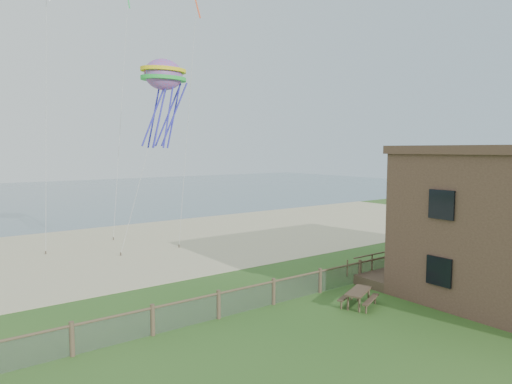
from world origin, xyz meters
TOP-DOWN VIEW (x-y plane):
  - ground at (0.00, 0.00)m, footprint 160.00×160.00m
  - sand_beach at (0.00, 22.00)m, footprint 72.00×20.00m
  - ocean at (0.00, 66.00)m, footprint 160.00×68.00m
  - chainlink_fence at (0.00, 6.00)m, footprint 36.20×0.20m
  - motel_deck at (13.00, 5.00)m, footprint 15.00×2.00m
  - picnic_table at (3.00, 3.48)m, footprint 2.28×2.04m
  - octopus_kite at (-0.27, 16.82)m, footprint 3.19×2.41m

SIDE VIEW (x-z plane):
  - ground at x=0.00m, z-range 0.00..0.00m
  - ocean at x=0.00m, z-range -0.01..0.01m
  - sand_beach at x=0.00m, z-range -0.01..0.01m
  - motel_deck at x=13.00m, z-range 0.00..0.50m
  - picnic_table at x=3.00m, z-range 0.00..0.79m
  - chainlink_fence at x=0.00m, z-range -0.07..1.18m
  - octopus_kite at x=-0.27m, z-range 7.25..13.41m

